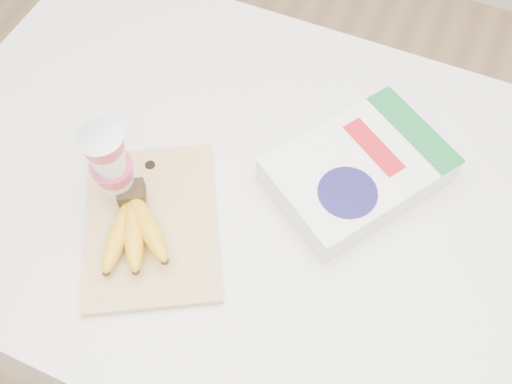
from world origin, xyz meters
TOP-DOWN VIEW (x-y plane):
  - room at (0.00, 0.00)m, footprint 4.00×4.00m
  - table at (0.00, 0.00)m, footprint 1.37×0.92m
  - cutting_board at (-0.15, -0.15)m, footprint 0.37×0.40m
  - bananas at (-0.16, -0.19)m, footprint 0.17×0.19m
  - yogurt_stack at (-0.23, -0.12)m, footprint 0.08×0.08m
  - cereal_box at (0.17, 0.09)m, footprint 0.35×0.38m

SIDE VIEW (x-z plane):
  - table at x=0.00m, z-range 0.00..1.03m
  - cutting_board at x=-0.15m, z-range 1.03..1.05m
  - cereal_box at x=0.17m, z-range 1.03..1.10m
  - bananas at x=-0.16m, z-range 1.04..1.10m
  - yogurt_stack at x=-0.23m, z-range 1.05..1.24m
  - room at x=0.00m, z-range -0.65..3.35m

